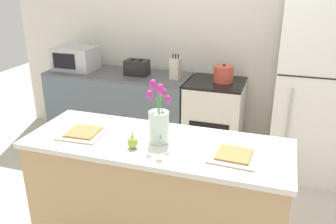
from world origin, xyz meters
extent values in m
cube|color=silver|center=(0.00, 2.00, 1.35)|extent=(5.20, 0.08, 2.70)
cube|color=tan|center=(0.00, 0.00, 0.45)|extent=(1.76, 0.62, 0.90)
cube|color=beige|center=(0.00, 0.00, 0.92)|extent=(1.80, 0.66, 0.03)
cube|color=slate|center=(-1.06, 1.60, 0.44)|extent=(1.68, 0.60, 0.88)
cube|color=#515156|center=(-1.06, 1.60, 0.90)|extent=(1.68, 0.60, 0.03)
cube|color=silver|center=(0.10, 1.60, 0.44)|extent=(0.60, 0.60, 0.89)
cube|color=black|center=(0.10, 1.60, 0.90)|extent=(0.60, 0.60, 0.02)
cube|color=black|center=(0.10, 1.30, 0.41)|extent=(0.42, 0.01, 0.29)
cube|color=white|center=(1.05, 1.60, 0.91)|extent=(0.68, 0.64, 1.82)
cube|color=black|center=(1.05, 1.28, 1.13)|extent=(0.67, 0.01, 0.01)
cylinder|color=#B2B5B7|center=(0.86, 1.26, 0.62)|extent=(0.02, 0.02, 0.79)
cylinder|color=silver|center=(0.02, 0.00, 1.04)|extent=(0.14, 0.14, 0.22)
cylinder|color=#4C9342|center=(0.05, 0.00, 1.11)|extent=(0.06, 0.01, 0.24)
ellipsoid|color=#B22889|center=(0.08, 0.00, 1.24)|extent=(0.04, 0.04, 0.05)
cylinder|color=#4C9342|center=(0.02, 0.01, 1.12)|extent=(0.03, 0.08, 0.26)
ellipsoid|color=#B22889|center=(0.04, 0.05, 1.27)|extent=(0.04, 0.04, 0.05)
cylinder|color=#4C9342|center=(0.01, 0.01, 1.15)|extent=(0.09, 0.08, 0.30)
ellipsoid|color=#B22889|center=(-0.04, 0.04, 1.32)|extent=(0.05, 0.05, 0.07)
cylinder|color=#4C9342|center=(0.01, -0.01, 1.13)|extent=(0.07, 0.08, 0.27)
ellipsoid|color=#B22889|center=(-0.02, -0.05, 1.28)|extent=(0.04, 0.04, 0.06)
cylinder|color=#4C9342|center=(0.03, -0.03, 1.15)|extent=(0.04, 0.07, 0.31)
ellipsoid|color=#B22889|center=(0.05, -0.06, 1.33)|extent=(0.05, 0.05, 0.07)
ellipsoid|color=#9EBC47|center=(-0.11, -0.14, 0.97)|extent=(0.07, 0.07, 0.08)
cone|color=#9EBC47|center=(-0.11, -0.14, 1.02)|extent=(0.04, 0.04, 0.03)
cylinder|color=brown|center=(-0.11, -0.14, 1.04)|extent=(0.01, 0.01, 0.02)
cube|color=beige|center=(-0.53, -0.05, 0.94)|extent=(0.30, 0.30, 0.01)
cube|color=#A37A42|center=(-0.53, -0.05, 0.95)|extent=(0.22, 0.22, 0.01)
cube|color=beige|center=(0.53, -0.05, 0.94)|extent=(0.30, 0.30, 0.01)
cube|color=#A37A42|center=(0.53, -0.05, 0.95)|extent=(0.22, 0.22, 0.01)
cube|color=black|center=(-0.81, 1.59, 1.00)|extent=(0.26, 0.18, 0.17)
cube|color=black|center=(-0.86, 1.59, 1.08)|extent=(0.05, 0.11, 0.01)
cube|color=black|center=(-0.77, 1.59, 1.08)|extent=(0.05, 0.11, 0.01)
cube|color=black|center=(-0.95, 1.59, 1.02)|extent=(0.02, 0.02, 0.02)
cylinder|color=#CC4C38|center=(0.17, 1.62, 0.99)|extent=(0.21, 0.21, 0.16)
cylinder|color=#CC4C38|center=(0.17, 1.62, 1.08)|extent=(0.22, 0.22, 0.01)
sphere|color=black|center=(0.17, 1.62, 1.09)|extent=(0.02, 0.02, 0.02)
cube|color=#B7BABC|center=(-1.60, 1.60, 1.05)|extent=(0.48, 0.36, 0.27)
cube|color=black|center=(-1.65, 1.42, 1.05)|extent=(0.29, 0.01, 0.18)
cube|color=beige|center=(-0.36, 1.59, 1.02)|extent=(0.10, 0.14, 0.22)
cylinder|color=black|center=(-0.39, 1.59, 1.16)|extent=(0.01, 0.01, 0.05)
cylinder|color=black|center=(-0.36, 1.59, 1.16)|extent=(0.01, 0.01, 0.05)
cylinder|color=black|center=(-0.33, 1.59, 1.16)|extent=(0.01, 0.01, 0.05)
camera|label=1|loc=(0.75, -2.03, 1.99)|focal=38.00mm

